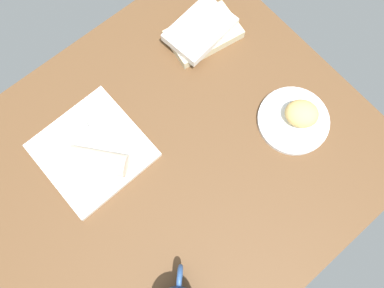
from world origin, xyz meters
TOP-DOWN VIEW (x-y plane):
  - dining_table at (0.00, 0.00)cm, footprint 110.00×90.00cm
  - round_plate at (35.00, -13.08)cm, footprint 19.23×19.23cm
  - scone_pastry at (36.42, -13.54)cm, footprint 11.56×11.70cm
  - square_plate at (-10.93, 15.00)cm, footprint 26.19×26.19cm
  - sauce_cup at (-10.21, 20.74)cm, footprint 5.05×5.05cm
  - breakfast_wrap at (-11.51, 10.40)cm, footprint 13.60×14.88cm
  - book_stack at (33.28, 22.43)cm, footprint 21.79×15.49cm

SIDE VIEW (x-z plane):
  - dining_table at x=0.00cm, z-range 0.00..4.00cm
  - round_plate at x=35.00cm, z-range 4.00..5.40cm
  - square_plate at x=-10.93cm, z-range 4.00..5.60cm
  - book_stack at x=33.28cm, z-range 3.96..9.35cm
  - sauce_cup at x=-10.21cm, z-range 5.70..8.48cm
  - scone_pastry at x=36.42cm, z-range 5.40..11.03cm
  - breakfast_wrap at x=-11.51cm, z-range 5.60..11.25cm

